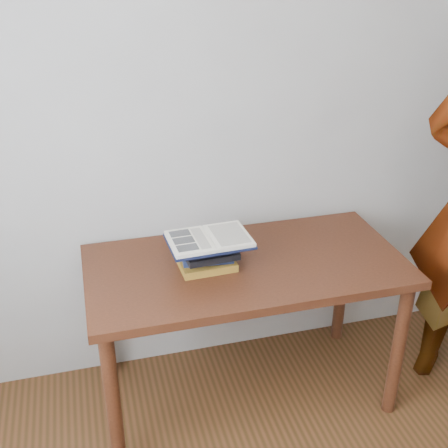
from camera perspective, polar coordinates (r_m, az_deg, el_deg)
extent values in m
cube|color=#B1B0A8|center=(2.51, -0.80, 11.49)|extent=(3.50, 0.04, 2.60)
cube|color=#492212|center=(2.42, 2.27, -4.30)|extent=(1.37, 0.68, 0.04)
cylinder|color=#492212|center=(2.34, -11.19, -17.48)|extent=(0.06, 0.06, 0.69)
cylinder|color=#492212|center=(2.66, 17.26, -12.14)|extent=(0.06, 0.06, 0.69)
cylinder|color=#492212|center=(2.78, -12.20, -9.49)|extent=(0.06, 0.06, 0.69)
cylinder|color=#492212|center=(3.05, 11.90, -5.89)|extent=(0.06, 0.06, 0.69)
cube|color=olive|center=(2.37, -1.77, -4.01)|extent=(0.24, 0.18, 0.03)
cube|color=navy|center=(2.37, -1.78, -3.17)|extent=(0.22, 0.15, 0.03)
cube|color=black|center=(2.34, -1.48, -2.86)|extent=(0.23, 0.18, 0.03)
cube|color=navy|center=(2.33, -2.09, -2.09)|extent=(0.23, 0.15, 0.03)
cube|color=black|center=(2.32, -1.52, -1.77)|extent=(0.35, 0.25, 0.01)
cube|color=beige|center=(2.29, -3.56, -1.81)|extent=(0.17, 0.23, 0.02)
cube|color=beige|center=(2.33, 0.47, -1.20)|extent=(0.17, 0.23, 0.02)
cylinder|color=beige|center=(2.31, -1.52, -1.53)|extent=(0.02, 0.22, 0.01)
cube|color=black|center=(2.34, -4.51, -0.94)|extent=(0.09, 0.06, 0.00)
cube|color=black|center=(2.28, -4.13, -1.66)|extent=(0.09, 0.06, 0.00)
cube|color=black|center=(2.23, -3.73, -2.41)|extent=(0.09, 0.06, 0.00)
cube|color=beige|center=(2.30, -2.39, -1.44)|extent=(0.05, 0.19, 0.00)
cube|color=beige|center=(2.33, 0.55, -0.99)|extent=(0.14, 0.19, 0.00)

